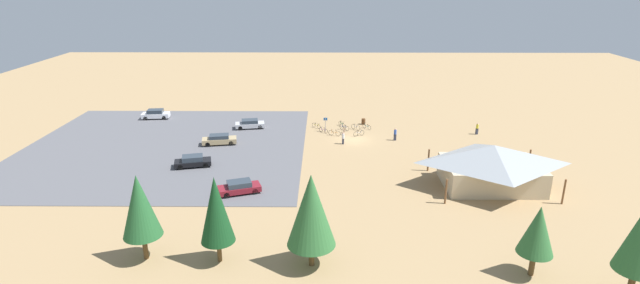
% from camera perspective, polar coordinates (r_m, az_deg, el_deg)
% --- Properties ---
extents(ground, '(160.00, 160.00, 0.00)m').
position_cam_1_polar(ground, '(68.33, 3.99, 0.29)').
color(ground, '#9E7F56').
rests_on(ground, ground).
extents(parking_lot_asphalt, '(37.37, 35.65, 0.05)m').
position_cam_1_polar(parking_lot_asphalt, '(68.60, -17.70, -0.50)').
color(parking_lot_asphalt, '#56565B').
rests_on(parking_lot_asphalt, ground).
extents(bike_pavilion, '(12.13, 8.97, 4.77)m').
position_cam_1_polar(bike_pavilion, '(55.61, 19.59, -2.41)').
color(bike_pavilion, '#C6B28E').
rests_on(bike_pavilion, ground).
extents(trash_bin, '(0.60, 0.60, 0.90)m').
position_cam_1_polar(trash_bin, '(75.34, 5.13, 2.42)').
color(trash_bin, brown).
rests_on(trash_bin, ground).
extents(lot_sign, '(0.56, 0.08, 2.20)m').
position_cam_1_polar(lot_sign, '(71.30, 0.64, 2.33)').
color(lot_sign, '#99999E').
rests_on(lot_sign, ground).
extents(pine_west, '(3.12, 3.12, 7.40)m').
position_cam_1_polar(pine_west, '(41.00, -20.44, -7.07)').
color(pine_west, brown).
rests_on(pine_west, ground).
extents(pine_east, '(2.74, 2.74, 7.40)m').
position_cam_1_polar(pine_east, '(39.03, -12.12, -7.80)').
color(pine_east, brown).
rests_on(pine_east, ground).
extents(pine_midwest, '(3.86, 3.86, 7.84)m').
position_cam_1_polar(pine_midwest, '(37.59, -1.05, -8.03)').
color(pine_midwest, brown).
rests_on(pine_midwest, ground).
extents(pine_mideast, '(2.71, 2.71, 5.86)m').
position_cam_1_polar(pine_mideast, '(40.31, 24.22, -9.46)').
color(pine_mideast, brown).
rests_on(pine_mideast, ground).
extents(bicycle_yellow_lone_west, '(1.31, 1.17, 0.79)m').
position_cam_1_polar(bicycle_yellow_lone_west, '(73.24, -0.44, 1.93)').
color(bicycle_yellow_lone_west, black).
rests_on(bicycle_yellow_lone_west, ground).
extents(bicycle_teal_edge_south, '(1.16, 1.40, 0.85)m').
position_cam_1_polar(bicycle_teal_edge_south, '(73.11, 5.52, 1.82)').
color(bicycle_teal_edge_south, black).
rests_on(bicycle_teal_edge_south, ground).
extents(bicycle_purple_edge_north, '(1.28, 1.08, 0.77)m').
position_cam_1_polar(bicycle_purple_edge_north, '(71.12, 0.40, 1.40)').
color(bicycle_purple_edge_north, black).
rests_on(bicycle_purple_edge_north, ground).
extents(bicycle_blue_trailside, '(1.35, 1.30, 0.90)m').
position_cam_1_polar(bicycle_blue_trailside, '(72.32, 2.87, 1.71)').
color(bicycle_blue_trailside, black).
rests_on(bicycle_blue_trailside, ground).
extents(bicycle_green_front_row, '(0.82, 1.61, 0.80)m').
position_cam_1_polar(bicycle_green_front_row, '(74.16, 2.54, 2.14)').
color(bicycle_green_front_row, black).
rests_on(bicycle_green_front_row, ground).
extents(bicycle_silver_yard_front, '(1.60, 0.87, 0.85)m').
position_cam_1_polar(bicycle_silver_yard_front, '(69.84, 4.60, 1.03)').
color(bicycle_silver_yard_front, black).
rests_on(bicycle_silver_yard_front, ground).
extents(bicycle_orange_yard_center, '(1.73, 0.73, 0.90)m').
position_cam_1_polar(bicycle_orange_yard_center, '(69.73, 1.71, 1.07)').
color(bicycle_orange_yard_center, black).
rests_on(bicycle_orange_yard_center, ground).
extents(bicycle_red_yard_right, '(0.48, 1.75, 0.85)m').
position_cam_1_polar(bicycle_red_yard_right, '(70.70, 2.84, 1.29)').
color(bicycle_red_yard_right, black).
rests_on(bicycle_red_yard_right, ground).
extents(bicycle_white_near_sign, '(1.24, 1.23, 0.89)m').
position_cam_1_polar(bicycle_white_near_sign, '(72.63, 4.21, 1.76)').
color(bicycle_white_near_sign, black).
rests_on(bicycle_white_near_sign, ground).
extents(car_white_second_row, '(4.42, 2.23, 1.50)m').
position_cam_1_polar(car_white_second_row, '(82.14, -18.76, 3.12)').
color(car_white_second_row, white).
rests_on(car_white_second_row, parking_lot_asphalt).
extents(car_tan_mid_lot, '(4.83, 2.56, 1.37)m').
position_cam_1_polar(car_tan_mid_lot, '(67.31, -11.75, 0.29)').
color(car_tan_mid_lot, tan).
rests_on(car_tan_mid_lot, parking_lot_asphalt).
extents(car_silver_by_curb, '(4.55, 2.56, 1.33)m').
position_cam_1_polar(car_silver_by_curb, '(73.66, -8.24, 2.12)').
color(car_silver_by_curb, '#BCBCC1').
rests_on(car_silver_by_curb, parking_lot_asphalt).
extents(car_black_front_row, '(4.60, 2.78, 1.36)m').
position_cam_1_polar(car_black_front_row, '(60.33, -14.73, -2.19)').
color(car_black_front_row, black).
rests_on(car_black_front_row, parking_lot_asphalt).
extents(car_maroon_aisle_side, '(4.76, 3.19, 1.35)m').
position_cam_1_polar(car_maroon_aisle_side, '(52.11, -9.45, -5.26)').
color(car_maroon_aisle_side, maroon).
rests_on(car_maroon_aisle_side, parking_lot_asphalt).
extents(visitor_crossing_yard, '(0.36, 0.36, 1.76)m').
position_cam_1_polar(visitor_crossing_yard, '(68.38, 8.82, 0.93)').
color(visitor_crossing_yard, '#2D3347').
rests_on(visitor_crossing_yard, ground).
extents(visitor_near_lot, '(0.38, 0.36, 1.69)m').
position_cam_1_polar(visitor_near_lot, '(73.77, 17.99, 1.53)').
color(visitor_near_lot, '#2D3347').
rests_on(visitor_near_lot, ground).
extents(visitor_at_bikes, '(0.36, 0.36, 1.72)m').
position_cam_1_polar(visitor_at_bikes, '(66.17, 2.73, 0.50)').
color(visitor_at_bikes, '#2D3347').
rests_on(visitor_at_bikes, ground).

